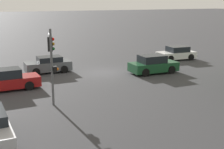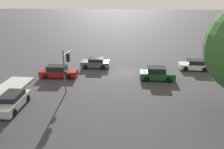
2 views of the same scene
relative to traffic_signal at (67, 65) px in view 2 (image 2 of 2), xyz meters
The scene contains 7 objects.
ground_plane 9.33m from the traffic_signal, 133.82° to the right, with size 300.00×300.00×0.00m, color #333335.
traffic_signal is the anchor object (origin of this frame).
crossing_car_0 5.34m from the traffic_signal, 59.33° to the right, with size 4.73×1.98×1.54m.
crossing_car_1 8.90m from the traffic_signal, 100.89° to the right, with size 4.00×1.88×1.43m.
crossing_car_2 11.16m from the traffic_signal, 156.34° to the right, with size 4.24×2.02×1.61m.
crossing_car_3 18.10m from the traffic_signal, 150.74° to the right, with size 4.14×2.17×1.45m.
parked_car_0 6.38m from the traffic_signal, 46.44° to the left, with size 2.04×4.52×1.42m.
Camera 2 is at (-0.63, 27.80, 9.84)m, focal length 35.00 mm.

